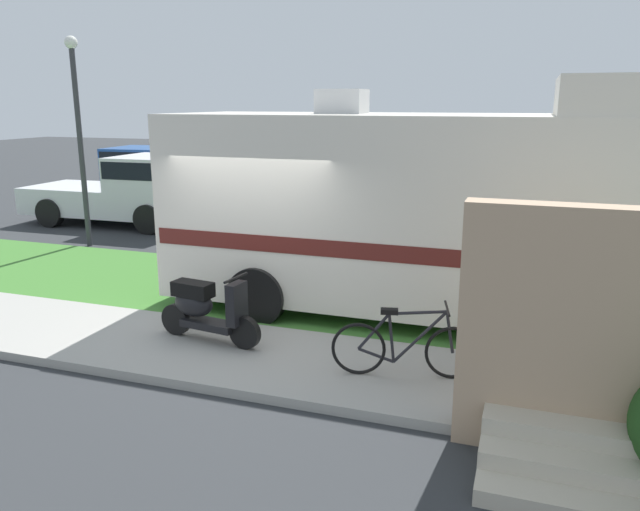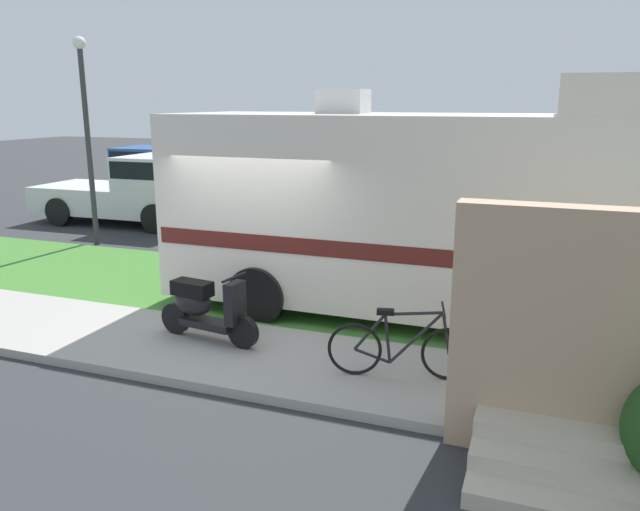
% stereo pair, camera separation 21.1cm
% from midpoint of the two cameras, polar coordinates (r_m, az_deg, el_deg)
% --- Properties ---
extents(ground_plane, '(80.00, 80.00, 0.00)m').
position_cam_midpoint_polar(ground_plane, '(9.41, -5.79, -6.41)').
color(ground_plane, '#2D3033').
extents(sidewalk, '(24.00, 2.00, 0.12)m').
position_cam_midpoint_polar(sidewalk, '(8.41, -9.42, -8.66)').
color(sidewalk, '#9E9B93').
rests_on(sidewalk, ground).
extents(grass_strip, '(24.00, 3.40, 0.08)m').
position_cam_midpoint_polar(grass_strip, '(10.69, -2.26, -3.60)').
color(grass_strip, '#3D752D').
rests_on(grass_strip, ground).
extents(motorhome_rv, '(7.47, 2.69, 3.59)m').
position_cam_midpoint_polar(motorhome_rv, '(9.47, 9.82, 4.32)').
color(motorhome_rv, silver).
rests_on(motorhome_rv, ground).
extents(scooter, '(1.58, 0.54, 0.97)m').
position_cam_midpoint_polar(scooter, '(8.48, -9.93, -4.73)').
color(scooter, black).
rests_on(scooter, ground).
extents(bicycle, '(1.70, 0.57, 0.88)m').
position_cam_midpoint_polar(bicycle, '(7.35, 8.33, -8.43)').
color(bicycle, black).
rests_on(bicycle, ground).
extents(pickup_truck_near, '(5.08, 2.29, 1.87)m').
position_cam_midpoint_polar(pickup_truck_near, '(17.49, -15.53, 6.03)').
color(pickup_truck_near, silver).
rests_on(pickup_truck_near, ground).
extents(pickup_truck_far, '(5.14, 2.29, 1.83)m').
position_cam_midpoint_polar(pickup_truck_far, '(20.62, -12.43, 7.30)').
color(pickup_truck_far, '#1E478C').
rests_on(pickup_truck_far, ground).
extents(porch_steps, '(2.00, 1.26, 2.40)m').
position_cam_midpoint_polar(porch_steps, '(6.07, 22.26, -9.43)').
color(porch_steps, '#BCB29E').
rests_on(porch_steps, ground).
extents(bottle_green, '(0.08, 0.08, 0.25)m').
position_cam_midpoint_polar(bottle_green, '(7.58, 24.57, -11.06)').
color(bottle_green, navy).
rests_on(bottle_green, ground).
extents(street_lamp_post, '(0.28, 0.28, 4.65)m').
position_cam_midpoint_polar(street_lamp_post, '(15.08, -20.34, 11.34)').
color(street_lamp_post, '#333338').
rests_on(street_lamp_post, ground).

